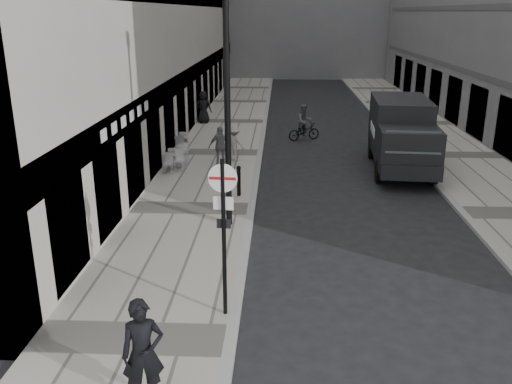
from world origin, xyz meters
TOP-DOWN VIEW (x-y plane):
  - sidewalk at (-2.00, 18.00)m, footprint 4.00×60.00m
  - far_sidewalk at (9.00, 18.00)m, footprint 4.00×60.00m
  - walking_man at (-1.25, 0.83)m, footprint 0.80×0.64m
  - sign_post at (-0.20, 3.71)m, footprint 0.60×0.12m
  - lamppost at (-0.60, 8.95)m, footprint 0.32×0.32m
  - bollard_near at (-0.51, 11.71)m, footprint 0.14×0.14m
  - bollard_far at (-0.60, 9.11)m, footprint 0.12×0.12m
  - panel_van at (6.02, 15.90)m, footprint 2.74×6.30m
  - cyclist at (2.17, 21.20)m, footprint 1.82×1.26m
  - pedestrian_a at (-1.57, 15.60)m, footprint 1.05×0.57m
  - pedestrian_b at (-1.07, 16.46)m, footprint 1.15×0.92m
  - pedestrian_c at (-3.60, 24.99)m, footprint 0.92×0.60m
  - cafe_table_near at (-3.20, 15.32)m, footprint 0.69×1.57m
  - cafe_table_mid at (-3.60, 14.94)m, footprint 0.63×1.43m
  - cafe_table_far at (-3.60, 17.61)m, footprint 0.72×1.62m

SIDE VIEW (x-z plane):
  - sidewalk at x=-2.00m, z-range 0.00..0.12m
  - far_sidewalk at x=9.00m, z-range 0.00..0.12m
  - cafe_table_mid at x=-3.60m, z-range 0.13..0.94m
  - cafe_table_near at x=-3.20m, z-range 0.13..1.02m
  - bollard_far at x=-0.60m, z-range 0.12..1.05m
  - cafe_table_far at x=-3.60m, z-range 0.13..1.05m
  - bollard_near at x=-0.51m, z-range 0.12..1.15m
  - cyclist at x=2.17m, z-range -0.20..1.66m
  - pedestrian_b at x=-1.07m, z-range 0.12..1.68m
  - pedestrian_a at x=-1.57m, z-range 0.12..1.82m
  - pedestrian_c at x=-3.60m, z-range 0.12..1.99m
  - walking_man at x=-1.25m, z-range 0.12..2.03m
  - panel_van at x=6.02m, z-range 0.18..3.07m
  - sign_post at x=-0.20m, z-range 0.61..4.10m
  - lamppost at x=-0.60m, z-range 0.52..7.60m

